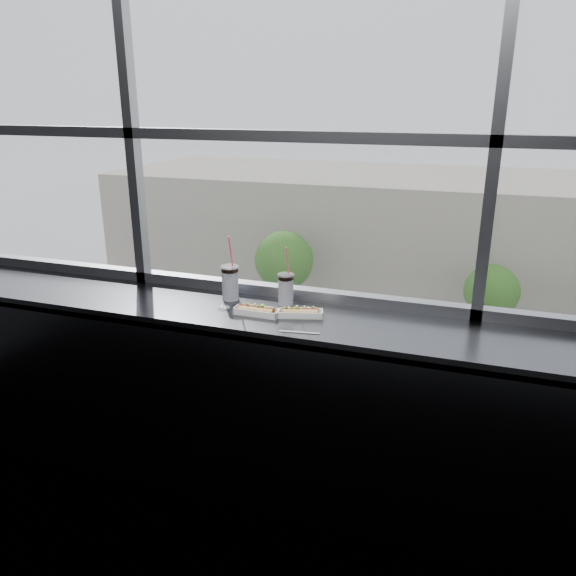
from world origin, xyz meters
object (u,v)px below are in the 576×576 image
(car_near_c, at_px, (451,440))
(pedestrian_a, at_px, (336,304))
(car_near_b, at_px, (224,400))
(tree_left, at_px, (284,260))
(soda_cup_left, at_px, (230,281))
(car_near_a, at_px, (111,380))
(hotdog_tray_right, at_px, (300,312))
(wrapper, at_px, (223,307))
(soda_cup_right, at_px, (286,288))
(loose_straw, at_px, (299,332))
(pedestrian_b, at_px, (460,324))
(car_far_b, at_px, (472,352))
(hotdog_tray_left, at_px, (257,311))
(tree_center, at_px, (492,291))

(car_near_c, height_order, pedestrian_a, pedestrian_a)
(car_near_b, distance_m, tree_left, 12.40)
(soda_cup_left, height_order, car_near_a, soda_cup_left)
(hotdog_tray_right, bearing_deg, wrapper, 166.87)
(soda_cup_right, height_order, car_near_c, soda_cup_right)
(loose_straw, xyz_separation_m, pedestrian_a, (-6.88, 28.98, -10.93))
(hotdog_tray_right, xyz_separation_m, pedestrian_b, (0.55, 28.28, -11.06))
(car_near_b, xyz_separation_m, car_far_b, (9.76, 8.00, 0.16))
(hotdog_tray_left, distance_m, tree_center, 29.80)
(pedestrian_b, distance_m, tree_left, 10.89)
(soda_cup_right, bearing_deg, hotdog_tray_left, -115.63)
(soda_cup_right, height_order, car_near_a, soda_cup_right)
(hotdog_tray_left, relative_size, tree_left, 0.04)
(car_near_b, height_order, car_near_a, car_near_a)
(car_near_c, bearing_deg, hotdog_tray_left, 179.71)
(soda_cup_left, xyz_separation_m, car_far_b, (1.73, 24.15, -10.99))
(hotdog_tray_right, bearing_deg, soda_cup_left, 147.88)
(hotdog_tray_right, height_order, car_near_c, hotdog_tray_right)
(tree_center, bearing_deg, car_near_c, -95.84)
(pedestrian_a, bearing_deg, hotdog_tray_right, -166.67)
(pedestrian_b, bearing_deg, loose_straw, 89.02)
(soda_cup_left, xyz_separation_m, car_near_a, (-13.68, 16.15, -11.15))
(car_near_b, relative_size, pedestrian_b, 2.94)
(car_near_b, bearing_deg, pedestrian_a, -11.29)
(car_near_b, xyz_separation_m, tree_center, (10.49, 12.00, 2.11))
(hotdog_tray_left, distance_m, loose_straw, 0.33)
(soda_cup_left, distance_m, loose_straw, 0.63)
(pedestrian_a, bearing_deg, hotdog_tray_left, -167.12)
(hotdog_tray_left, xyz_separation_m, pedestrian_a, (-6.59, 28.82, -10.96))
(soda_cup_left, distance_m, pedestrian_a, 31.35)
(soda_cup_right, bearing_deg, loose_straw, -61.47)
(wrapper, distance_m, car_near_c, 19.71)
(hotdog_tray_left, xyz_separation_m, soda_cup_left, (-0.23, 0.18, 0.09))
(hotdog_tray_left, xyz_separation_m, car_near_b, (-8.27, 16.33, -11.07))
(wrapper, relative_size, car_near_c, 0.01)
(car_near_c, bearing_deg, car_near_a, 93.20)
(wrapper, bearing_deg, tree_center, 85.09)
(soda_cup_left, height_order, soda_cup_right, soda_cup_left)
(tree_left, bearing_deg, soda_cup_left, -71.30)
(soda_cup_right, relative_size, loose_straw, 1.69)
(loose_straw, height_order, tree_left, loose_straw)
(hotdog_tray_right, bearing_deg, car_far_b, 70.53)
(hotdog_tray_left, xyz_separation_m, pedestrian_b, (0.78, 28.33, -11.06))
(hotdog_tray_left, relative_size, car_near_c, 0.04)
(hotdog_tray_left, bearing_deg, pedestrian_b, 88.79)
(soda_cup_left, relative_size, tree_left, 0.07)
(soda_cup_right, xyz_separation_m, car_near_b, (-8.37, 16.13, -11.14))
(soda_cup_right, relative_size, pedestrian_a, 0.15)
(soda_cup_right, height_order, car_near_b, soda_cup_right)
(pedestrian_b, xyz_separation_m, tree_left, (-10.54, -0.00, 2.76))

